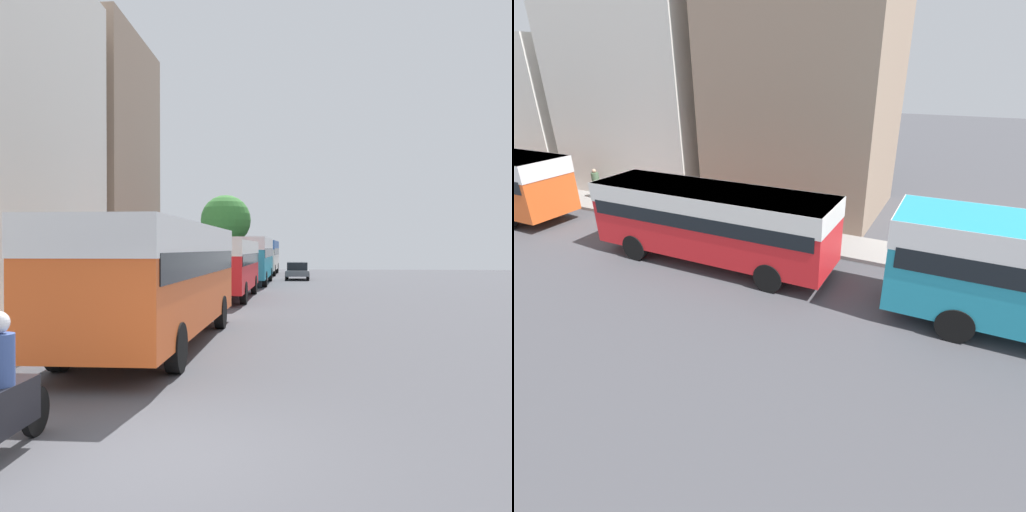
# 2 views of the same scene
# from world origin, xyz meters

# --- Properties ---
(building_corner) EXTENTS (6.99, 8.20, 8.37)m
(building_corner) POSITION_xyz_m (-9.69, 2.77, 4.18)
(building_corner) COLOR silver
(building_corner) RESTS_ON ground_plane
(building_midblock) EXTENTS (5.54, 8.81, 12.31)m
(building_midblock) POSITION_xyz_m (-8.97, 12.20, 6.16)
(building_midblock) COLOR silver
(building_midblock) RESTS_ON ground_plane
(building_far_terrace) EXTENTS (6.83, 8.07, 13.07)m
(building_far_terrace) POSITION_xyz_m (-9.61, 21.61, 6.54)
(building_far_terrace) COLOR gray
(building_far_terrace) RESTS_ON ground_plane
(bus_following) EXTENTS (2.50, 9.10, 2.82)m
(bus_following) POSITION_xyz_m (-1.77, 21.11, 1.84)
(bus_following) COLOR red
(bus_following) RESTS_ON ground_plane
(pedestrian_near_curb) EXTENTS (0.39, 0.39, 1.61)m
(pedestrian_near_curb) POSITION_xyz_m (-5.50, 11.24, 0.96)
(pedestrian_near_curb) COLOR #232838
(pedestrian_near_curb) RESTS_ON sidewalk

